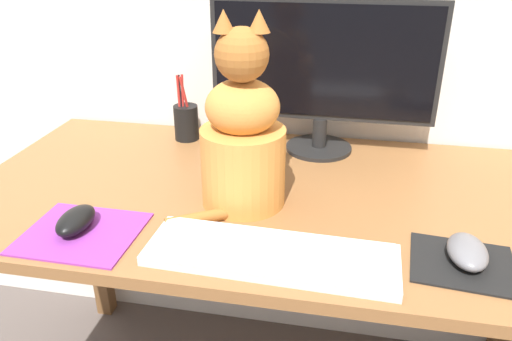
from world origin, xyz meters
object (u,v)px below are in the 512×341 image
monitor (323,70)px  computer_mouse_right (467,251)px  keyboard (271,254)px  computer_mouse_left (76,220)px  pen_cup (186,121)px  cat (243,138)px

monitor → computer_mouse_right: (0.29, -0.45, -0.19)m
keyboard → computer_mouse_left: 0.38m
pen_cup → computer_mouse_right: bearing=-34.9°
cat → pen_cup: size_ratio=2.21×
pen_cup → keyboard: bearing=-58.0°
keyboard → computer_mouse_right: computer_mouse_right is taller
keyboard → pen_cup: size_ratio=2.47×
monitor → computer_mouse_left: (-0.42, -0.48, -0.19)m
cat → pen_cup: bearing=114.0°
monitor → computer_mouse_right: monitor is taller
computer_mouse_left → computer_mouse_right: bearing=2.8°
keyboard → cat: bearing=117.3°
keyboard → pen_cup: (-0.32, 0.51, 0.04)m
keyboard → cat: size_ratio=1.12×
monitor → computer_mouse_right: bearing=-57.2°
cat → computer_mouse_left: bearing=-160.9°
computer_mouse_left → keyboard: bearing=-3.2°
computer_mouse_right → pen_cup: 0.79m
computer_mouse_left → computer_mouse_right: size_ratio=0.96×
computer_mouse_left → cat: bearing=30.8°
pen_cup → computer_mouse_left: bearing=-96.8°
computer_mouse_left → pen_cup: 0.49m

